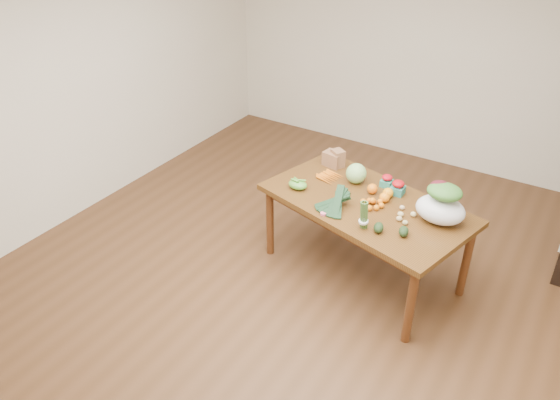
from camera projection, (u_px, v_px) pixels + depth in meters
The scene contains 23 objects.
floor at pixel (288, 284), 4.83m from camera, with size 6.00×6.00×0.00m, color #52331C.
room_walls at pixel (289, 146), 4.12m from camera, with size 5.02×6.02×2.70m.
dining_table at pixel (363, 238), 4.78m from camera, with size 1.72×0.95×0.75m, color #573514.
paper_bag at pixel (333, 158), 5.10m from camera, with size 0.23×0.19×0.17m, color #8E5F3F, non-canonical shape.
cabbage at pixel (356, 173), 4.82m from camera, with size 0.18×0.18×0.18m, color #9FD77C.
strawberry_basket_a at pixel (387, 182), 4.78m from camera, with size 0.10×0.10×0.09m, color red, non-canonical shape.
strawberry_basket_b at pixel (398, 189), 4.67m from camera, with size 0.11×0.11×0.10m, color red, non-canonical shape.
orange_a at pixel (372, 189), 4.68m from camera, with size 0.09×0.09×0.09m, color #FF5F0F.
orange_b at pixel (388, 193), 4.62m from camera, with size 0.09×0.09×0.09m, color orange.
orange_c at pixel (385, 197), 4.56m from camera, with size 0.09×0.09×0.09m, color #FAA10F.
mandarin_cluster at pixel (372, 202), 4.51m from camera, with size 0.18×0.18×0.08m, color orange, non-canonical shape.
carrots at pixel (330, 177), 4.92m from camera, with size 0.22×0.22×0.03m, color orange, non-canonical shape.
snap_pea_bag at pixel (298, 185), 4.75m from camera, with size 0.17×0.13×0.08m, color #569D35.
kale_bunch at pixel (332, 202), 4.43m from camera, with size 0.32×0.40×0.16m, color black, non-canonical shape.
asparagus_bundle at pixel (364, 215), 4.18m from camera, with size 0.08×0.08×0.25m, color #51803A, non-canonical shape.
potato_a at pixel (401, 214), 4.38m from camera, with size 0.05×0.05×0.04m, color tan.
potato_b at pixel (399, 219), 4.32m from camera, with size 0.05×0.04×0.04m, color tan.
potato_c at pixel (413, 214), 4.38m from camera, with size 0.05×0.04×0.04m, color #D4C37A.
potato_d at pixel (402, 208), 4.47m from camera, with size 0.04×0.04×0.04m, color tan.
potato_e at pixel (405, 223), 4.28m from camera, with size 0.05×0.04×0.04m, color tan.
avocado_a at pixel (379, 228), 4.19m from camera, with size 0.07×0.11×0.07m, color black.
avocado_b at pixel (404, 231), 4.14m from camera, with size 0.07×0.11×0.07m, color black.
salad_bag at pixel (441, 205), 4.25m from camera, with size 0.39×0.29×0.30m, color white, non-canonical shape.
Camera 1 is at (1.91, -3.20, 3.15)m, focal length 35.00 mm.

